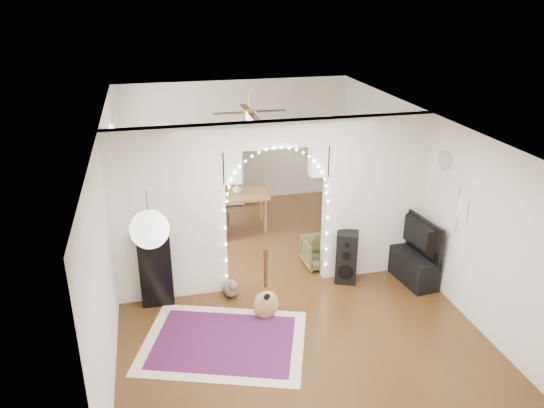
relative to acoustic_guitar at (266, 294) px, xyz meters
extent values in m
plane|color=black|center=(0.39, 1.00, -0.42)|extent=(7.50, 7.50, 0.00)
cube|color=white|center=(0.39, 1.00, 2.28)|extent=(5.00, 7.50, 0.02)
cube|color=silver|center=(0.39, 4.75, 0.93)|extent=(5.00, 0.02, 2.70)
cube|color=silver|center=(0.39, -2.75, 0.93)|extent=(5.00, 0.02, 2.70)
cube|color=silver|center=(-2.11, 1.00, 0.93)|extent=(0.02, 7.50, 2.70)
cube|color=silver|center=(2.89, 1.00, 0.93)|extent=(0.02, 7.50, 2.70)
cube|color=silver|center=(-1.26, 1.00, 0.93)|extent=(1.70, 0.20, 2.70)
cube|color=silver|center=(2.04, 1.00, 0.93)|extent=(1.70, 0.20, 2.70)
cube|color=silver|center=(0.39, 1.00, 2.08)|extent=(1.60, 0.20, 0.40)
cube|color=white|center=(-2.08, 2.80, 1.08)|extent=(0.04, 1.20, 1.40)
cylinder|color=white|center=(2.87, 0.40, 1.68)|extent=(0.03, 0.31, 0.31)
sphere|color=white|center=(-1.51, -1.40, 1.83)|extent=(0.40, 0.40, 0.40)
cube|color=maroon|center=(-0.69, -0.42, -0.41)|extent=(2.60, 2.27, 0.02)
cube|color=black|center=(-1.51, 0.75, 0.20)|extent=(0.49, 0.19, 1.25)
ellipsoid|color=#B68E49|center=(0.00, 0.00, -0.02)|extent=(0.41, 0.27, 0.47)
cube|color=black|center=(0.00, 0.00, 0.37)|extent=(0.05, 0.04, 0.53)
cube|color=black|center=(0.00, 0.00, 0.66)|extent=(0.06, 0.05, 0.12)
ellipsoid|color=brown|center=(-0.40, 0.75, -0.29)|extent=(0.28, 0.39, 0.26)
sphere|color=brown|center=(-0.38, 0.60, -0.17)|extent=(0.17, 0.17, 0.15)
cone|color=brown|center=(-0.41, 0.60, -0.09)|extent=(0.05, 0.05, 0.05)
cone|color=brown|center=(-0.34, 0.60, -0.09)|extent=(0.05, 0.05, 0.05)
cylinder|color=brown|center=(-0.43, 0.94, -0.38)|extent=(0.07, 0.24, 0.08)
cube|color=black|center=(1.52, 0.75, 0.02)|extent=(0.43, 0.40, 0.88)
cylinder|color=black|center=(1.46, 0.61, -0.18)|extent=(0.24, 0.12, 0.25)
cylinder|color=black|center=(1.46, 0.61, 0.11)|extent=(0.13, 0.07, 0.14)
cylinder|color=black|center=(1.46, 0.61, 0.31)|extent=(0.08, 0.05, 0.08)
cube|color=black|center=(2.59, 0.54, -0.17)|extent=(0.52, 1.04, 0.50)
imported|color=black|center=(2.59, 0.54, 0.39)|extent=(0.27, 1.08, 0.62)
cube|color=beige|center=(-0.34, 4.50, 0.42)|extent=(1.68, 1.05, 1.69)
cube|color=brown|center=(0.15, 3.19, 0.31)|extent=(1.24, 0.87, 0.05)
cylinder|color=brown|center=(-0.39, 2.90, -0.07)|extent=(0.05, 0.05, 0.70)
cylinder|color=brown|center=(0.65, 2.84, -0.07)|extent=(0.05, 0.05, 0.70)
cylinder|color=brown|center=(-0.35, 3.54, -0.07)|extent=(0.05, 0.05, 0.70)
cylinder|color=brown|center=(0.69, 3.48, -0.07)|extent=(0.05, 0.05, 0.70)
imported|color=white|center=(0.15, 3.19, 0.43)|extent=(0.19, 0.19, 0.19)
imported|color=#4B4525|center=(-0.35, 2.93, -0.20)|extent=(0.63, 0.63, 0.44)
imported|color=#4B4525|center=(1.26, 1.35, -0.16)|extent=(0.57, 0.59, 0.52)
camera|label=1|loc=(-1.43, -6.40, 4.10)|focal=35.00mm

